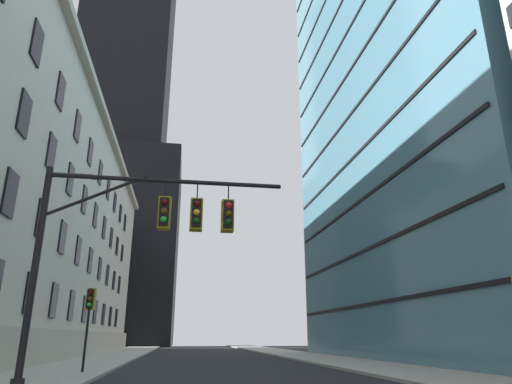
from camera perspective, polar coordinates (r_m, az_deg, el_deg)
name	(u,v)px	position (r m, az deg, el deg)	size (l,w,h in m)	color
station_building	(4,214)	(41.10, -29.47, -2.41)	(12.81, 69.15, 22.29)	beige
dark_skyscraper	(123,101)	(110.03, -16.60, 11.12)	(28.35, 28.35, 179.32)	black
glass_office_midrise	(433,49)	(47.10, 21.67, 16.59)	(17.16, 33.44, 54.94)	teal
traffic_signal_mast	(153,228)	(14.36, -13.02, -4.55)	(7.55, 0.63, 6.63)	black
traffic_light_far_left	(90,304)	(23.89, -20.43, -13.27)	(0.40, 0.63, 3.85)	black
street_lamppost	(46,250)	(21.27, -25.20, -6.69)	(2.24, 0.32, 8.76)	#47474C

